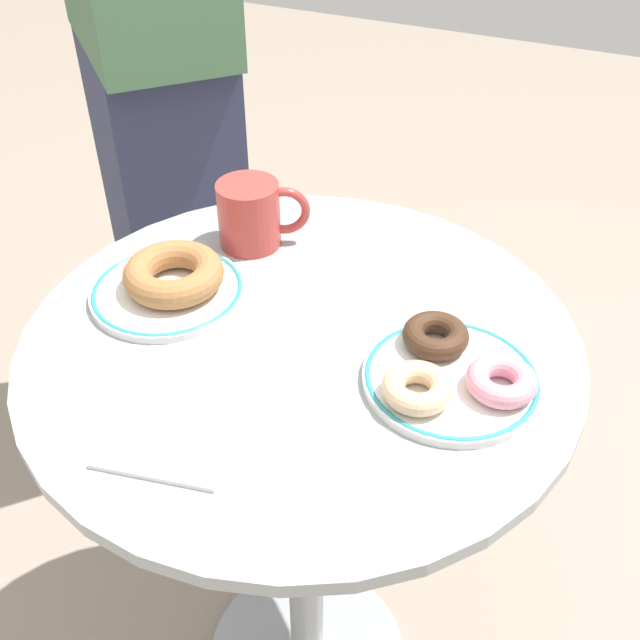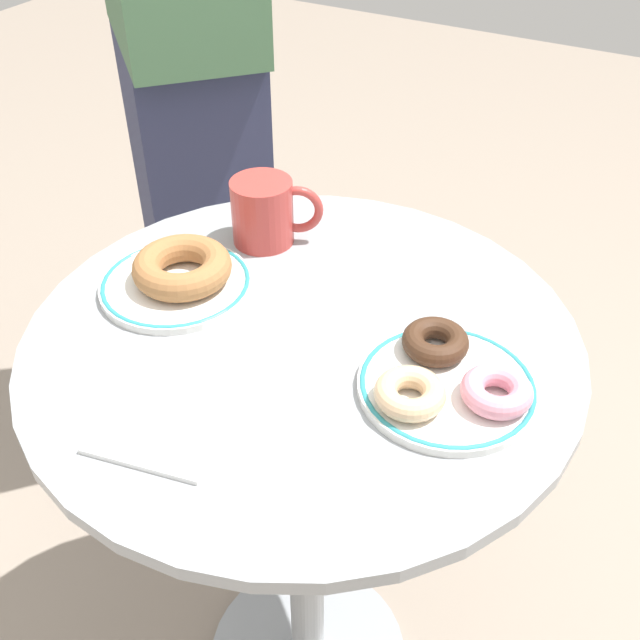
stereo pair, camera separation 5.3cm
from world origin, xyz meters
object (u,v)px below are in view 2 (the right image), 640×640
at_px(plate_left, 178,282).
at_px(coffee_mug, 265,212).
at_px(cafe_table, 305,470).
at_px(donut_chocolate, 435,341).
at_px(plate_right, 447,386).
at_px(donut_pink_frosted, 497,391).
at_px(donut_cinnamon, 182,267).
at_px(person_figure, 187,74).
at_px(paper_napkin, 163,428).
at_px(donut_glazed, 410,393).

distance_m(plate_left, coffee_mug, 0.16).
height_order(cafe_table, donut_chocolate, donut_chocolate).
bearing_deg(plate_right, donut_pink_frosted, -0.71).
relative_size(plate_left, donut_cinnamon, 1.54).
height_order(plate_left, person_figure, person_figure).
height_order(donut_pink_frosted, paper_napkin, donut_pink_frosted).
bearing_deg(person_figure, donut_pink_frosted, -32.20).
height_order(paper_napkin, person_figure, person_figure).
height_order(cafe_table, plate_left, plate_left).
xyz_separation_m(plate_left, donut_pink_frosted, (0.42, -0.01, 0.02)).
xyz_separation_m(paper_napkin, person_figure, (-0.46, 0.66, 0.06)).
relative_size(cafe_table, donut_chocolate, 10.24).
height_order(cafe_table, donut_cinnamon, donut_cinnamon).
distance_m(cafe_table, donut_glazed, 0.32).
xyz_separation_m(donut_chocolate, donut_glazed, (0.01, -0.09, 0.00)).
bearing_deg(donut_pink_frosted, person_figure, 147.80).
distance_m(donut_pink_frosted, donut_glazed, 0.09).
bearing_deg(cafe_table, donut_glazed, -18.77).
xyz_separation_m(plate_left, donut_cinnamon, (0.01, 0.00, 0.02)).
bearing_deg(donut_pink_frosted, coffee_mug, 157.43).
distance_m(plate_left, plate_right, 0.37).
height_order(donut_cinnamon, donut_glazed, donut_cinnamon).
height_order(cafe_table, coffee_mug, coffee_mug).
height_order(cafe_table, paper_napkin, paper_napkin).
bearing_deg(person_figure, coffee_mug, -40.55).
height_order(plate_right, person_figure, person_figure).
bearing_deg(donut_chocolate, coffee_mug, 158.62).
relative_size(cafe_table, person_figure, 0.46).
relative_size(plate_right, donut_pink_frosted, 2.57).
bearing_deg(donut_pink_frosted, plate_right, 179.29).
xyz_separation_m(plate_right, donut_glazed, (-0.02, -0.05, 0.02)).
distance_m(plate_right, paper_napkin, 0.30).
bearing_deg(donut_glazed, donut_chocolate, 95.40).
xyz_separation_m(donut_cinnamon, coffee_mug, (0.03, 0.14, 0.02)).
distance_m(donut_chocolate, person_figure, 0.78).
xyz_separation_m(plate_left, paper_napkin, (0.14, -0.20, -0.00)).
bearing_deg(cafe_table, paper_napkin, -102.85).
bearing_deg(coffee_mug, donut_glazed, -33.95).
relative_size(plate_right, coffee_mug, 1.63).
relative_size(donut_cinnamon, paper_napkin, 0.97).
xyz_separation_m(cafe_table, donut_chocolate, (0.15, 0.03, 0.27)).
relative_size(donut_cinnamon, coffee_mug, 1.05).
bearing_deg(coffee_mug, donut_chocolate, -21.38).
relative_size(donut_pink_frosted, donut_chocolate, 1.00).
bearing_deg(plate_right, person_figure, 145.90).
xyz_separation_m(donut_pink_frosted, person_figure, (-0.74, 0.47, 0.04)).
bearing_deg(plate_left, cafe_table, -1.21).
bearing_deg(donut_cinnamon, paper_napkin, -57.95).
xyz_separation_m(plate_left, person_figure, (-0.32, 0.45, 0.06)).
height_order(donut_cinnamon, coffee_mug, coffee_mug).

